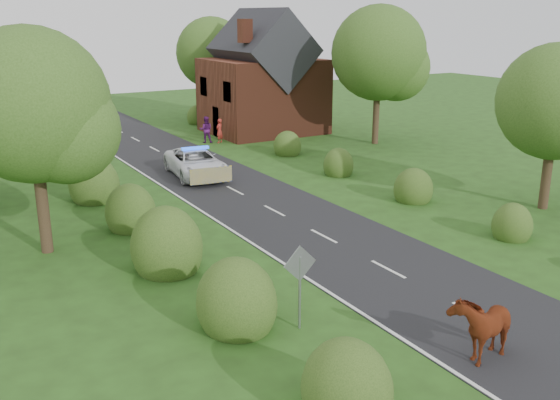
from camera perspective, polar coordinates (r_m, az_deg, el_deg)
ground at (r=19.94m, az=17.40°, el=-9.96°), size 120.00×120.00×0.00m
road at (r=31.15m, az=-3.30°, el=0.43°), size 6.00×70.00×0.02m
road_markings at (r=28.69m, az=-4.22°, el=-0.98°), size 4.96×70.00×0.01m
hedgerow_left at (r=25.63m, az=-12.86°, el=-1.83°), size 2.75×50.41×3.00m
hedgerow_right at (r=31.60m, az=10.60°, el=1.42°), size 2.10×45.78×2.10m
tree_left_a at (r=24.02m, az=-21.09°, el=7.54°), size 5.74×5.60×8.38m
tree_right_b at (r=43.70m, az=9.44°, el=12.78°), size 6.56×6.40×9.40m
tree_right_c at (r=54.63m, az=-5.94°, el=13.00°), size 6.15×6.00×8.58m
road_sign at (r=17.61m, az=1.82°, el=-6.86°), size 1.06×0.08×2.53m
house at (r=47.88m, az=-1.58°, el=10.72°), size 8.00×7.40×9.17m
cow at (r=17.48m, az=17.93°, el=-11.15°), size 2.32×1.53×1.52m
police_van at (r=35.00m, az=-7.70°, el=3.38°), size 3.15×5.76×1.67m
pedestrian_red at (r=44.19m, az=-5.57°, el=6.31°), size 0.74×0.67×1.70m
pedestrian_purple at (r=44.32m, az=-6.79°, el=6.41°), size 1.12×1.02×1.86m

